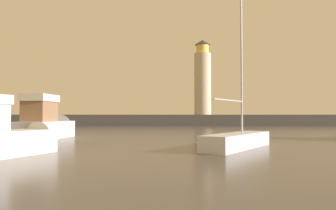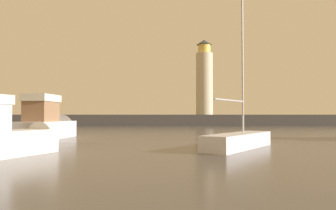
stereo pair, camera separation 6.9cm
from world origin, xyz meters
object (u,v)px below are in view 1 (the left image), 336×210
object	(u,v)px
motorboat_0	(10,137)
sailboat_moored	(238,139)
lighthouse	(203,79)
motorboat_1	(49,125)

from	to	relation	value
motorboat_0	sailboat_moored	xyz separation A→B (m)	(11.99, 3.27, -0.37)
lighthouse	sailboat_moored	size ratio (longest dim) A/B	1.27
lighthouse	motorboat_0	distance (m)	49.11
motorboat_1	motorboat_0	bearing A→B (deg)	-78.13
motorboat_1	lighthouse	bearing A→B (deg)	62.92
lighthouse	motorboat_1	bearing A→B (deg)	-117.08
motorboat_0	motorboat_1	bearing A→B (deg)	101.87
motorboat_1	sailboat_moored	distance (m)	16.93
lighthouse	sailboat_moored	distance (m)	43.74
lighthouse	motorboat_1	xyz separation A→B (m)	(-17.43, -34.10, -7.95)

